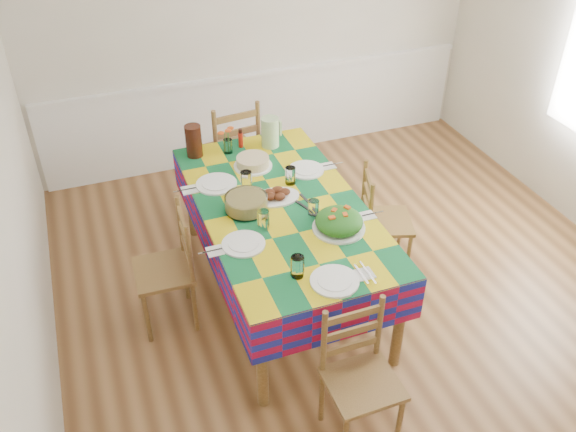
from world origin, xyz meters
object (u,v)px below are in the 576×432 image
object	(u,v)px
chair_left	(169,269)
chair_far	(232,154)
meat_platter	(276,195)
chair_near	(359,378)
green_pitcher	(270,132)
tea_pitcher	(194,141)
dining_table	(281,215)
chair_right	(382,221)

from	to	relation	value
chair_left	chair_far	bearing A→B (deg)	149.45
chair_far	meat_platter	bearing A→B (deg)	83.05
chair_near	chair_left	world-z (taller)	chair_left
green_pitcher	tea_pitcher	world-z (taller)	tea_pitcher
dining_table	meat_platter	xyz separation A→B (m)	(-0.00, 0.09, 0.12)
dining_table	tea_pitcher	bearing A→B (deg)	114.57
tea_pitcher	chair_left	world-z (taller)	tea_pitcher
chair_left	chair_right	xyz separation A→B (m)	(1.69, 0.01, -0.02)
dining_table	chair_left	distance (m)	0.88
chair_left	meat_platter	bearing A→B (deg)	98.09
green_pitcher	tea_pitcher	xyz separation A→B (m)	(-0.62, 0.06, 0.01)
green_pitcher	chair_left	distance (m)	1.43
tea_pitcher	chair_far	distance (m)	0.74
green_pitcher	chair_left	world-z (taller)	green_pitcher
meat_platter	tea_pitcher	size ratio (longest dim) A/B	1.30
chair_far	chair_left	world-z (taller)	chair_far
green_pitcher	chair_far	bearing A→B (deg)	112.68
meat_platter	chair_near	distance (m)	1.47
dining_table	chair_right	xyz separation A→B (m)	(0.85, 0.01, -0.28)
meat_platter	green_pitcher	size ratio (longest dim) A/B	1.37
chair_left	chair_right	world-z (taller)	chair_left
chair_far	chair_right	xyz separation A→B (m)	(0.84, -1.31, -0.07)
dining_table	chair_far	bearing A→B (deg)	89.76
tea_pitcher	chair_far	bearing A→B (deg)	45.72
chair_far	chair_right	bearing A→B (deg)	116.19
chair_near	chair_right	xyz separation A→B (m)	(0.85, 1.34, -0.01)
chair_right	chair_far	bearing A→B (deg)	50.89
tea_pitcher	chair_right	xyz separation A→B (m)	(1.26, -0.89, -0.50)
meat_platter	chair_right	bearing A→B (deg)	-4.97
green_pitcher	chair_near	bearing A→B (deg)	-95.51
dining_table	chair_left	size ratio (longest dim) A/B	2.23
dining_table	chair_far	world-z (taller)	chair_far
dining_table	chair_near	xyz separation A→B (m)	(-0.00, -1.33, -0.27)
meat_platter	chair_left	distance (m)	0.93
tea_pitcher	chair_right	world-z (taller)	tea_pitcher
chair_right	chair_near	bearing A→B (deg)	165.98
meat_platter	chair_right	distance (m)	0.94
tea_pitcher	chair_left	xyz separation A→B (m)	(-0.43, -0.90, -0.48)
meat_platter	dining_table	bearing A→B (deg)	-87.05
tea_pitcher	chair_far	xyz separation A→B (m)	(0.42, 0.43, -0.43)
dining_table	chair_right	distance (m)	0.89
dining_table	tea_pitcher	size ratio (longest dim) A/B	8.05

